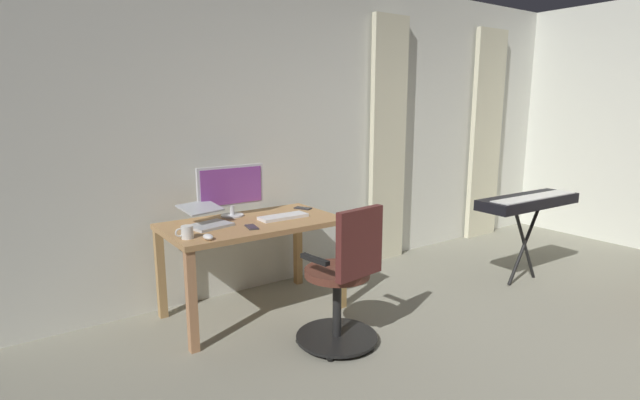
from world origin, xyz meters
The scene contains 14 objects.
ground_plane centered at (0.00, 0.00, 0.00)m, with size 8.07×8.07×0.00m, color gray.
back_room_partition centered at (0.00, -2.64, 1.36)m, with size 6.20×0.10×2.73m, color silver.
curtain_left_panel centered at (-2.09, -2.53, 1.23)m, with size 0.51×0.06×2.45m, color beige.
curtain_right_panel centered at (-0.50, -2.53, 1.23)m, with size 0.44×0.06×2.45m, color beige.
desk centered at (1.26, -2.13, 0.64)m, with size 1.31×0.72×0.73m.
office_chair centered at (1.03, -1.30, 0.45)m, with size 0.56×0.56×0.97m.
computer_monitor centered at (1.31, -2.38, 0.96)m, with size 0.56×0.18×0.40m.
computer_keyboard centered at (1.02, -2.08, 0.75)m, with size 0.39×0.14×0.02m, color white.
laptop centered at (1.60, -2.20, 0.79)m, with size 0.35×0.38×0.15m.
computer_mouse centered at (1.73, -1.85, 0.75)m, with size 0.06×0.10×0.04m, color white.
cell_phone_face_up centered at (0.71, -2.28, 0.74)m, with size 0.07×0.14×0.01m, color #232328.
cell_phone_by_monitor centered at (1.36, -1.96, 0.74)m, with size 0.07×0.14×0.01m, color #333338.
mug_tea centered at (1.84, -1.95, 0.78)m, with size 0.12×0.08×0.09m.
piano_keyboard centered at (-1.06, -1.30, 0.74)m, with size 1.09×0.36×0.81m.
Camera 1 is at (2.90, 1.08, 1.62)m, focal length 27.19 mm.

